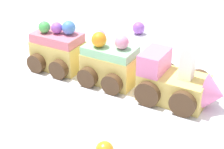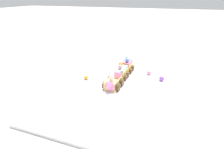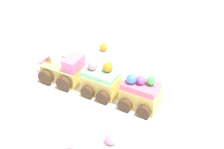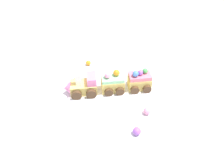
# 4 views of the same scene
# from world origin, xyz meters

# --- Properties ---
(ground_plane) EXTENTS (10.00, 10.00, 0.00)m
(ground_plane) POSITION_xyz_m (0.00, 0.00, 0.00)
(ground_plane) COLOR beige
(display_board) EXTENTS (0.83, 0.46, 0.01)m
(display_board) POSITION_xyz_m (0.00, 0.00, 0.01)
(display_board) COLOR white
(display_board) RESTS_ON ground_plane
(cake_train_locomotive) EXTENTS (0.11, 0.08, 0.09)m
(cake_train_locomotive) POSITION_xyz_m (0.09, 0.00, 0.04)
(cake_train_locomotive) COLOR #EACC66
(cake_train_locomotive) RESTS_ON display_board
(cake_car_mint) EXTENTS (0.08, 0.07, 0.08)m
(cake_car_mint) POSITION_xyz_m (-0.02, 0.01, 0.04)
(cake_car_mint) COLOR #EACC66
(cake_car_mint) RESTS_ON display_board
(cake_car_strawberry) EXTENTS (0.08, 0.07, 0.08)m
(cake_car_strawberry) POSITION_xyz_m (-0.11, 0.01, 0.04)
(cake_car_strawberry) COLOR #EACC66
(cake_car_strawberry) RESTS_ON display_board
(gumball_pink) EXTENTS (0.02, 0.02, 0.02)m
(gumball_pink) POSITION_xyz_m (-0.10, 0.13, 0.02)
(gumball_pink) COLOR pink
(gumball_pink) RESTS_ON display_board
(gumball_orange) EXTENTS (0.02, 0.02, 0.02)m
(gumball_orange) POSITION_xyz_m (0.05, -0.14, 0.02)
(gumball_orange) COLOR orange
(gumball_orange) RESTS_ON display_board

